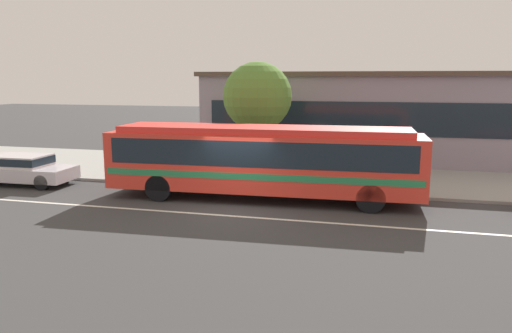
# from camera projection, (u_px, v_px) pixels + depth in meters

# --- Properties ---
(ground_plane) EXTENTS (120.00, 120.00, 0.00)m
(ground_plane) POSITION_uv_depth(u_px,v_px,m) (235.00, 210.00, 17.20)
(ground_plane) COLOR #393939
(sidewalk_slab) EXTENTS (60.00, 8.00, 0.12)m
(sidewalk_slab) POSITION_uv_depth(u_px,v_px,m) (276.00, 172.00, 23.91)
(sidewalk_slab) COLOR #979690
(sidewalk_slab) RESTS_ON ground_plane
(lane_stripe_center) EXTENTS (56.00, 0.16, 0.01)m
(lane_stripe_center) POSITION_uv_depth(u_px,v_px,m) (228.00, 216.00, 16.44)
(lane_stripe_center) COLOR silver
(lane_stripe_center) RESTS_ON ground_plane
(transit_bus) EXTENTS (11.80, 2.87, 2.77)m
(transit_bus) POSITION_uv_depth(u_px,v_px,m) (263.00, 157.00, 18.38)
(transit_bus) COLOR red
(transit_bus) RESTS_ON ground_plane
(sedan_behind_bus) EXTENTS (4.27, 1.93, 1.29)m
(sedan_behind_bus) POSITION_uv_depth(u_px,v_px,m) (23.00, 168.00, 21.16)
(sedan_behind_bus) COLOR silver
(sedan_behind_bus) RESTS_ON ground_plane
(pedestrian_waiting_near_sign) EXTENTS (0.37, 0.37, 1.70)m
(pedestrian_waiting_near_sign) POSITION_uv_depth(u_px,v_px,m) (249.00, 157.00, 21.72)
(pedestrian_waiting_near_sign) COLOR navy
(pedestrian_waiting_near_sign) RESTS_ON sidewalk_slab
(pedestrian_walking_along_curb) EXTENTS (0.45, 0.45, 1.72)m
(pedestrian_walking_along_curb) POSITION_uv_depth(u_px,v_px,m) (289.00, 161.00, 20.51)
(pedestrian_walking_along_curb) COLOR #273B41
(pedestrian_walking_along_curb) RESTS_ON sidewalk_slab
(bus_stop_sign) EXTENTS (0.14, 0.44, 2.42)m
(bus_stop_sign) POSITION_uv_depth(u_px,v_px,m) (382.00, 153.00, 19.17)
(bus_stop_sign) COLOR gray
(bus_stop_sign) RESTS_ON sidewalk_slab
(street_tree_near_stop) EXTENTS (3.22, 3.22, 5.19)m
(street_tree_near_stop) POSITION_uv_depth(u_px,v_px,m) (257.00, 97.00, 22.81)
(street_tree_near_stop) COLOR brown
(street_tree_near_stop) RESTS_ON sidewalk_slab
(station_building) EXTENTS (18.17, 6.50, 4.88)m
(station_building) POSITION_uv_depth(u_px,v_px,m) (368.00, 116.00, 27.41)
(station_building) COLOR gray
(station_building) RESTS_ON ground_plane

